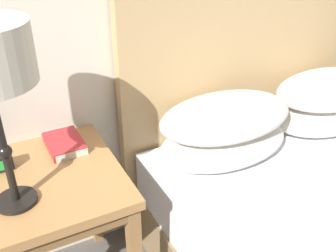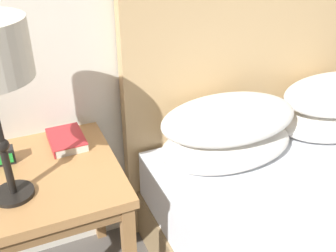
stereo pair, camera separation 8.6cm
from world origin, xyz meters
name	(u,v)px [view 2 (the right image)]	position (x,y,z in m)	size (l,w,h in m)	color
nightstand	(38,191)	(-0.61, 0.66, 0.56)	(0.58, 0.58, 0.65)	#AD7A47
book_on_nightstand	(66,140)	(-0.47, 0.80, 0.66)	(0.13, 0.19, 0.04)	silver
alarm_clock	(4,156)	(-0.70, 0.76, 0.68)	(0.07, 0.05, 0.06)	black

